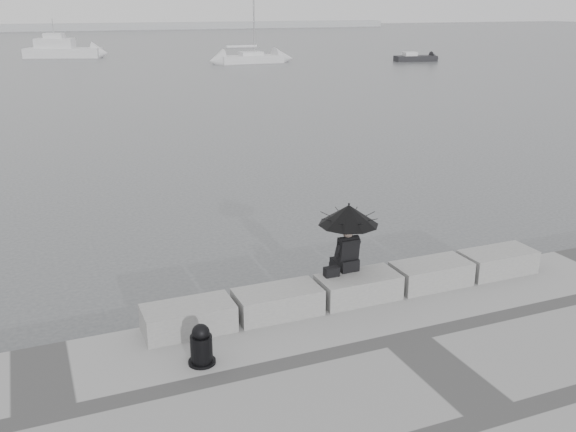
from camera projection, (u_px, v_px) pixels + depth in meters
name	position (u px, v px, depth m)	size (l,w,h in m)	color
ground	(346.00, 312.00, 13.20)	(360.00, 360.00, 0.00)	#46494B
stone_block_far_left	(188.00, 318.00, 11.33)	(1.60, 0.80, 0.50)	gray
stone_block_left	(278.00, 302.00, 11.95)	(1.60, 0.80, 0.50)	gray
stone_block_centre	(358.00, 287.00, 12.57)	(1.60, 0.80, 0.50)	gray
stone_block_right	(431.00, 274.00, 13.19)	(1.60, 0.80, 0.50)	gray
stone_block_far_right	(497.00, 262.00, 13.81)	(1.60, 0.80, 0.50)	gray
seated_person	(349.00, 222.00, 12.45)	(1.19, 1.19, 1.39)	black
bag	(331.00, 272.00, 12.44)	(0.29, 0.17, 0.19)	black
mooring_bollard	(201.00, 347.00, 10.28)	(0.45, 0.45, 0.71)	black
sailboat_right	(251.00, 58.00, 68.52)	(6.84, 2.53, 12.90)	silver
motor_cruiser	(63.00, 50.00, 75.30)	(9.04, 5.52, 4.50)	silver
small_motorboat	(415.00, 58.00, 70.75)	(4.83, 2.38, 1.10)	black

